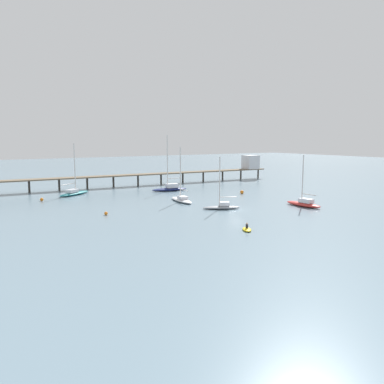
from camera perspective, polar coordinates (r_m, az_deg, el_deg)
The scene contains 11 objects.
ground_plane at distance 71.38m, azimuth 6.31°, elevation -2.57°, with size 400.00×400.00×0.00m, color slate.
pier at distance 113.75m, azimuth -0.33°, elevation 3.32°, with size 84.19×7.60×7.37m.
sailboat_red at distance 77.09m, azimuth 15.86°, elevation -1.55°, with size 2.46×7.85×9.68m.
sailboat_teal at distance 92.77m, azimuth -16.69°, elevation -0.03°, with size 8.94×7.21×11.59m.
sailboat_white at distance 79.83m, azimuth -1.53°, elevation -0.97°, with size 3.23×8.89×11.07m.
sailboat_gray at distance 71.72m, azimuth 4.33°, elevation -2.00°, with size 7.03×4.53×9.50m.
sailboat_navy at distance 96.06m, azimuth -3.22°, elevation 0.64°, with size 9.11×3.56×13.45m.
dinghy_yellow at distance 55.72m, azimuth 7.94°, elevation -5.34°, with size 2.33×2.84×1.14m.
mooring_buoy_far at distance 91.55m, azimuth 7.23°, elevation -0.01°, with size 0.85×0.85×0.85m, color orange.
mooring_buoy_inner at distance 67.54m, azimuth -12.34°, elevation -3.04°, with size 0.59×0.59×0.59m, color orange.
mooring_buoy_mid at distance 86.14m, azimuth -20.90°, elevation -1.02°, with size 0.69×0.69×0.69m, color orange.
Camera 1 is at (-43.68, -54.97, 12.86)m, focal length 36.88 mm.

